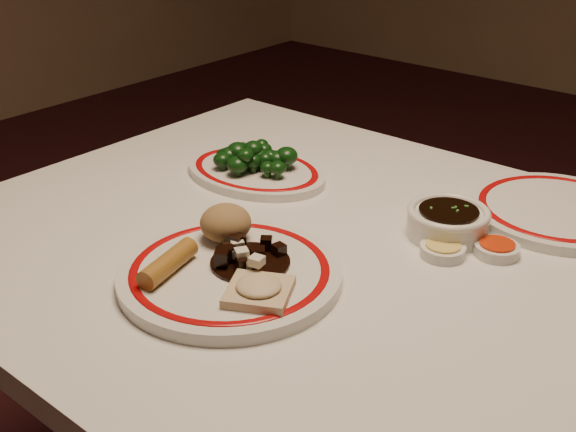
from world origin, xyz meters
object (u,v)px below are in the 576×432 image
at_px(dining_table, 340,306).
at_px(broccoli_pile, 254,155).
at_px(spring_roll, 168,263).
at_px(broccoli_plate, 256,171).
at_px(rice_mound, 226,223).
at_px(stirfry_heap, 247,257).
at_px(fried_wonton, 259,289).
at_px(soy_bowl, 448,223).
at_px(main_plate, 230,274).

height_order(dining_table, broccoli_pile, broccoli_pile).
height_order(spring_roll, broccoli_plate, spring_roll).
distance_m(rice_mound, spring_roll, 0.11).
bearing_deg(stirfry_heap, fried_wonton, -37.11).
xyz_separation_m(spring_roll, soy_bowl, (0.21, 0.36, -0.01)).
bearing_deg(spring_roll, dining_table, 46.20).
bearing_deg(broccoli_plate, broccoli_pile, -149.60).
bearing_deg(stirfry_heap, dining_table, 65.06).
distance_m(stirfry_heap, broccoli_pile, 0.34).
height_order(broccoli_plate, soy_bowl, soy_bowl).
xyz_separation_m(dining_table, main_plate, (-0.07, -0.16, 0.10)).
distance_m(dining_table, rice_mound, 0.21).
height_order(dining_table, rice_mound, rice_mound).
height_order(rice_mound, soy_bowl, rice_mound).
relative_size(stirfry_heap, soy_bowl, 0.90).
bearing_deg(stirfry_heap, spring_roll, -126.88).
bearing_deg(main_plate, broccoli_plate, 126.54).
distance_m(main_plate, fried_wonton, 0.08).
bearing_deg(rice_mound, broccoli_plate, 123.25).
bearing_deg(broccoli_pile, soy_bowl, 3.21).
bearing_deg(soy_bowl, broccoli_plate, -177.04).
height_order(rice_mound, broccoli_plate, rice_mound).
bearing_deg(soy_bowl, broccoli_pile, -176.79).
bearing_deg(stirfry_heap, broccoli_plate, 130.27).
xyz_separation_m(broccoli_pile, soy_bowl, (0.37, 0.02, -0.02)).
bearing_deg(main_plate, spring_roll, -133.24).
xyz_separation_m(fried_wonton, broccoli_plate, (-0.28, 0.31, -0.02)).
distance_m(dining_table, broccoli_pile, 0.33).
bearing_deg(fried_wonton, broccoli_pile, 133.23).
xyz_separation_m(rice_mound, broccoli_plate, (-0.15, 0.22, -0.04)).
bearing_deg(spring_roll, fried_wonton, 0.84).
xyz_separation_m(spring_roll, fried_wonton, (0.13, 0.03, -0.00)).
xyz_separation_m(dining_table, stirfry_heap, (-0.06, -0.13, 0.12)).
bearing_deg(broccoli_pile, main_plate, -52.88).
bearing_deg(broccoli_plate, fried_wonton, -47.24).
relative_size(main_plate, fried_wonton, 3.57).
relative_size(rice_mound, broccoli_plate, 0.26).
distance_m(stirfry_heap, soy_bowl, 0.31).
distance_m(main_plate, broccoli_plate, 0.35).
xyz_separation_m(dining_table, rice_mound, (-0.13, -0.10, 0.14)).
xyz_separation_m(broccoli_plate, soy_bowl, (0.37, 0.02, 0.01)).
bearing_deg(soy_bowl, spring_roll, -120.64).
distance_m(fried_wonton, soy_bowl, 0.33).
xyz_separation_m(dining_table, broccoli_plate, (-0.28, 0.12, 0.10)).
relative_size(main_plate, spring_roll, 3.66).
bearing_deg(stirfry_heap, rice_mound, 156.10).
distance_m(spring_roll, soy_bowl, 0.42).
height_order(dining_table, stirfry_heap, stirfry_heap).
height_order(spring_roll, fried_wonton, spring_roll).
relative_size(dining_table, rice_mound, 16.49).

